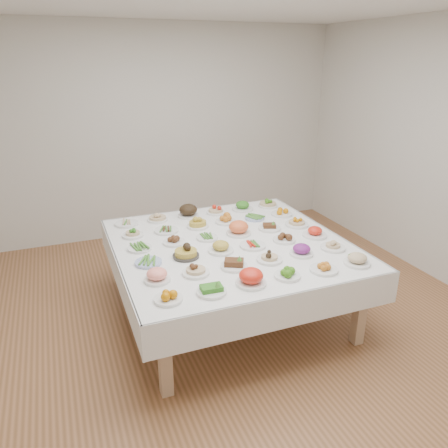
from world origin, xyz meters
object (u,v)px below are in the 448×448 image
object	(u,v)px
dish_0	(168,295)
dish_35	(268,202)
dish_18	(139,247)
display_table	(230,249)

from	to	relation	value
dish_0	dish_35	xyz separation A→B (m)	(1.59, 1.61, 0.02)
dish_18	display_table	bearing A→B (deg)	-10.54
dish_0	dish_18	size ratio (longest dim) A/B	0.95
dish_0	display_table	bearing A→B (deg)	45.15
dish_0	dish_35	bearing A→B (deg)	45.21
dish_0	dish_18	distance (m)	0.95
dish_18	dish_35	world-z (taller)	dish_35
display_table	dish_0	world-z (taller)	dish_0
display_table	dish_18	size ratio (longest dim) A/B	9.88
dish_0	dish_18	bearing A→B (deg)	90.89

